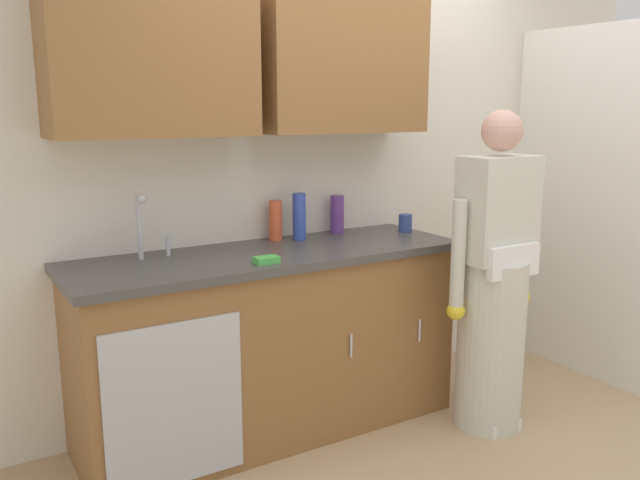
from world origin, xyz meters
name	(u,v)px	position (x,y,z in m)	size (l,w,h in m)	color
ground_plane	(443,460)	(0.00, 0.00, 0.00)	(9.00, 9.00, 0.00)	tan
kitchen_wall_with_uppers	(310,136)	(-0.14, 0.99, 1.48)	(4.80, 0.44, 2.70)	silver
closet_door_panel	(587,205)	(1.45, 0.40, 1.05)	(1.10, 0.04, 2.10)	silver
counter_cabinet	(269,346)	(-0.55, 0.70, 0.45)	(1.90, 0.62, 0.90)	brown
countertop	(268,255)	(-0.55, 0.70, 0.92)	(1.96, 0.66, 0.04)	#474442
sink	(159,268)	(-1.09, 0.71, 0.93)	(0.50, 0.36, 0.35)	#B7BABF
person_at_sink	(493,297)	(0.44, 0.16, 0.69)	(0.55, 0.34, 1.62)	white
bottle_water_tall	(299,217)	(-0.28, 0.86, 1.06)	(0.07, 0.07, 0.25)	#334CB2
bottle_soap	(275,220)	(-0.39, 0.92, 1.05)	(0.07, 0.07, 0.21)	#E05933
bottle_dish_liquid	(337,214)	(-0.01, 0.93, 1.04)	(0.08, 0.08, 0.21)	#66388C
cup_by_sink	(405,223)	(0.34, 0.75, 0.99)	(0.08, 0.08, 0.10)	#33478C
sponge	(266,260)	(-0.67, 0.48, 0.96)	(0.11, 0.07, 0.03)	#4CBF4C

